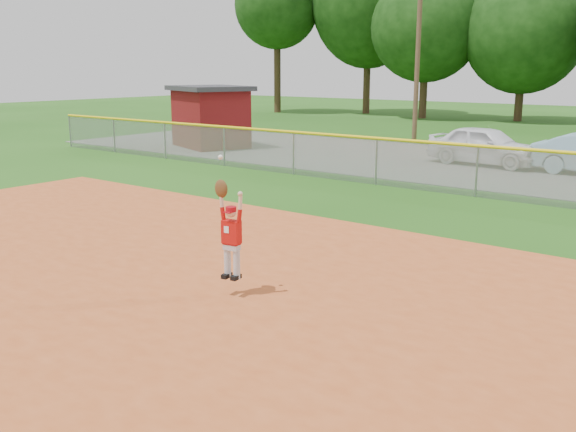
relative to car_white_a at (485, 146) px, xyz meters
name	(u,v)px	position (x,y,z in m)	size (l,w,h in m)	color
ground	(253,288)	(2.09, -16.17, -0.78)	(120.00, 120.00, 0.00)	#1F4F12
clay_infield	(109,345)	(2.09, -19.17, -0.76)	(24.00, 16.00, 0.04)	#B24B20
parking_strip	(538,171)	(2.09, -0.17, -0.76)	(44.00, 10.00, 0.03)	slate
car_white_a	(485,146)	(0.00, 0.00, 0.00)	(1.77, 4.40, 1.50)	white
utility_shed	(210,116)	(-12.49, -2.19, 0.69)	(4.64, 4.14, 2.87)	#5A0C0D
outfield_fence	(477,167)	(2.09, -6.17, 0.10)	(40.06, 0.10, 1.55)	gray
ballplayer	(230,230)	(2.10, -16.73, 0.36)	(0.54, 0.25, 2.02)	silver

